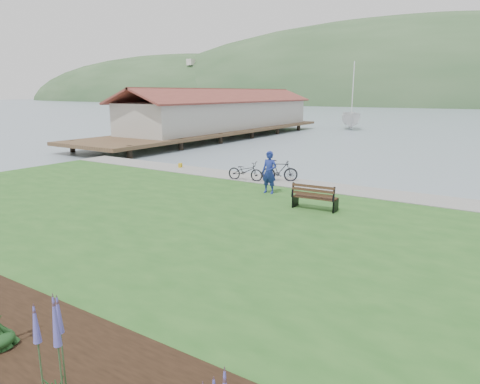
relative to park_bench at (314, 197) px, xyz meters
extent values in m
plane|color=gray|center=(-1.94, -2.71, -0.94)|extent=(600.00, 600.00, 0.00)
cube|color=#26561E|center=(-1.94, -4.71, -0.74)|extent=(34.00, 20.00, 0.40)
cube|color=gray|center=(-1.94, 4.19, -0.52)|extent=(34.00, 2.20, 0.03)
cube|color=#4C3826|center=(-21.94, 23.29, -0.09)|extent=(8.00, 36.00, 0.30)
cube|color=#B2ADA3|center=(-21.94, 25.29, 1.56)|extent=(6.40, 28.00, 3.00)
cube|color=#311E13|center=(-0.01, 0.11, -0.05)|extent=(1.77, 0.72, 0.05)
cube|color=#311E13|center=(0.01, -0.21, 0.28)|extent=(1.75, 0.27, 0.54)
cube|color=black|center=(-0.85, 0.06, -0.30)|extent=(0.10, 0.60, 0.48)
cube|color=black|center=(0.84, 0.17, -0.30)|extent=(0.10, 0.60, 0.48)
imported|color=navy|center=(-2.92, 1.55, 0.61)|extent=(0.88, 0.63, 2.31)
imported|color=black|center=(-5.41, 3.40, -0.03)|extent=(0.97, 2.04, 1.03)
imported|color=black|center=(-3.78, 4.19, 0.03)|extent=(1.36, 1.94, 1.14)
imported|color=silver|center=(-13.18, 42.92, -0.94)|extent=(14.42, 14.52, 28.81)
cube|color=gold|center=(-10.89, 4.49, -0.39)|extent=(0.26, 0.32, 0.30)
cone|color=#49439C|center=(1.67, -12.58, 0.75)|extent=(0.32, 0.32, 1.89)
camera|label=1|loc=(6.54, -15.46, 4.04)|focal=32.00mm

